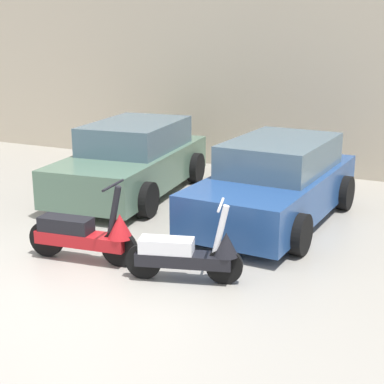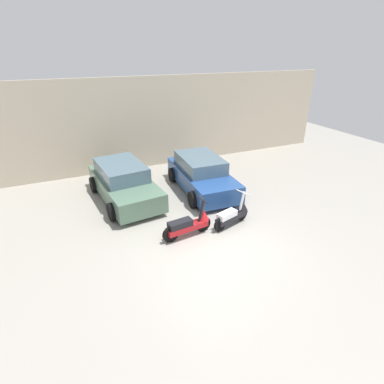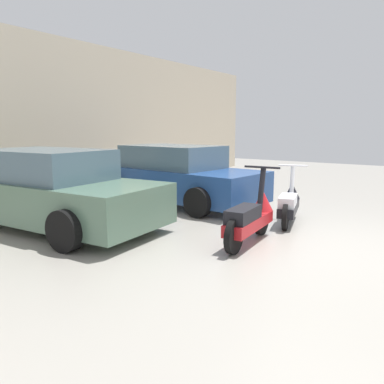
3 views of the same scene
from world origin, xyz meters
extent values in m
plane|color=#9E998E|center=(0.00, 0.00, 0.00)|extent=(28.00, 28.00, 0.00)
cube|color=beige|center=(0.00, 7.19, 2.04)|extent=(19.60, 0.12, 4.08)
cylinder|color=black|center=(0.05, 0.97, 0.25)|extent=(0.51, 0.14, 0.51)
cylinder|color=black|center=(-1.06, 0.84, 0.25)|extent=(0.51, 0.14, 0.51)
cube|color=#B2191E|center=(-0.51, 0.91, 0.32)|extent=(1.34, 0.45, 0.18)
cube|color=black|center=(-0.74, 0.88, 0.50)|extent=(0.77, 0.38, 0.20)
cylinder|color=black|center=(-0.01, 0.96, 0.76)|extent=(0.24, 0.11, 0.72)
cylinder|color=black|center=(-0.01, 0.96, 1.12)|extent=(0.10, 0.58, 0.04)
cone|color=#B2191E|center=(0.07, 0.97, 0.57)|extent=(0.37, 0.37, 0.33)
cylinder|color=black|center=(1.53, 1.05, 0.23)|extent=(0.47, 0.21, 0.46)
cylinder|color=black|center=(0.54, 0.76, 0.23)|extent=(0.47, 0.21, 0.46)
cube|color=black|center=(1.03, 0.91, 0.29)|extent=(1.24, 0.61, 0.16)
cube|color=white|center=(0.82, 0.85, 0.46)|extent=(0.73, 0.45, 0.18)
cylinder|color=white|center=(1.47, 1.04, 0.70)|extent=(0.23, 0.14, 0.66)
cylinder|color=white|center=(1.47, 1.04, 1.03)|extent=(0.18, 0.52, 0.03)
cone|color=black|center=(1.54, 1.06, 0.52)|extent=(0.39, 0.39, 0.30)
cube|color=#51705B|center=(-1.66, 4.12, 0.50)|extent=(2.07, 4.16, 0.67)
cube|color=slate|center=(-1.68, 4.36, 1.10)|extent=(1.69, 2.38, 0.52)
cylinder|color=black|center=(-0.67, 2.97, 0.31)|extent=(0.27, 0.63, 0.61)
cylinder|color=black|center=(-2.39, 2.79, 0.31)|extent=(0.27, 0.63, 0.61)
cylinder|color=black|center=(-0.92, 5.44, 0.31)|extent=(0.27, 0.63, 0.61)
cylinder|color=black|center=(-2.65, 5.27, 0.31)|extent=(0.27, 0.63, 0.61)
cube|color=navy|center=(1.33, 3.68, 0.49)|extent=(1.86, 4.03, 0.66)
cube|color=slate|center=(1.34, 3.91, 1.08)|extent=(1.57, 2.29, 0.52)
cylinder|color=black|center=(2.11, 2.41, 0.30)|extent=(0.24, 0.61, 0.60)
cylinder|color=black|center=(0.40, 2.51, 0.30)|extent=(0.24, 0.61, 0.60)
cylinder|color=black|center=(2.25, 4.85, 0.30)|extent=(0.24, 0.61, 0.60)
cylinder|color=black|center=(0.54, 4.95, 0.30)|extent=(0.24, 0.61, 0.60)
camera|label=1|loc=(4.08, -5.25, 3.09)|focal=55.00mm
camera|label=2|loc=(-3.49, -6.10, 5.18)|focal=28.00mm
camera|label=3|loc=(-5.42, -1.66, 1.72)|focal=35.00mm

